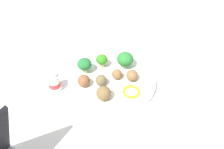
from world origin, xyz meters
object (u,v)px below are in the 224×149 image
Objects in this scene: broccoli_floret_center at (102,60)px; meatball_center at (132,75)px; meatball_near_rim at (104,93)px; plate at (112,81)px; meatball_front_right at (84,81)px; meatball_mid_left at (101,80)px; fork at (180,56)px; yogurt_bottle at (54,83)px; broccoli_floret_front_left at (125,59)px; napkin at (181,61)px; knife at (186,62)px; pepper_ring_back_left at (131,92)px; broccoli_floret_back_left at (84,64)px; meatball_back_left at (116,73)px.

meatball_center is (0.07, -0.09, -0.01)m from broccoli_floret_center.
meatball_center is 0.85× the size of meatball_near_rim.
plate is 7.23× the size of meatball_front_right.
meatball_mid_left is 0.10m from meatball_center.
fork is 0.45m from yogurt_bottle.
broccoli_floret_front_left is 0.16m from meatball_front_right.
fork is at bearing 73.57° from napkin.
broccoli_floret_center reaches higher than fork.
broccoli_floret_front_left reaches higher than meatball_mid_left.
meatball_front_right is at bearing -137.09° from broccoli_floret_center.
meatball_center is at bearing -171.32° from knife.
yogurt_bottle is (-0.09, 0.03, -0.01)m from meatball_front_right.
meatball_center reaches higher than pepper_ring_back_left.
meatball_mid_left is 0.32m from fork.
meatball_center is 0.23m from fork.
broccoli_floret_back_left reaches higher than meatball_near_rim.
broccoli_floret_back_left is at bearing 18.97° from yogurt_bottle.
meatball_mid_left is 0.32m from knife.
meatball_back_left is 0.26m from knife.
meatball_front_right is (-0.05, 0.01, 0.00)m from meatball_mid_left.
broccoli_floret_front_left is at bearing 171.13° from knife.
meatball_front_right is 0.15m from pepper_ring_back_left.
fork is at bearing 17.93° from meatball_center.
broccoli_floret_back_left is at bearing 100.67° from meatball_near_rim.
broccoli_floret_back_left reaches higher than knife.
meatball_front_right is (-0.02, -0.06, -0.01)m from broccoli_floret_back_left.
broccoli_floret_front_left is 0.08m from broccoli_floret_center.
meatball_front_right reaches higher than napkin.
pepper_ring_back_left reaches higher than napkin.
meatball_front_right is 0.11m from meatball_back_left.
plate is 5.05× the size of broccoli_floret_front_left.
meatball_near_rim is at bearing -99.03° from meatball_mid_left.
broccoli_floret_back_left is 0.35m from napkin.
meatball_back_left is 0.49× the size of yogurt_bottle.
plate is 0.09m from meatball_front_right.
broccoli_floret_back_left is 0.36m from knife.
meatball_front_right reaches higher than meatball_mid_left.
broccoli_floret_front_left is 0.22m from fork.
napkin is 0.02m from knife.
meatball_near_rim is at bearing -58.86° from meatball_front_right.
broccoli_floret_front_left is at bearing 17.13° from meatball_front_right.
broccoli_floret_front_left is at bearing 175.37° from napkin.
broccoli_floret_center is 1.04× the size of meatball_near_rim.
fork is (0.24, 0.12, -0.01)m from pepper_ring_back_left.
pepper_ring_back_left is at bearing -160.42° from knife.
plate is at bearing 17.82° from meatball_mid_left.
broccoli_floret_front_left is 1.70× the size of meatball_back_left.
plate is 0.28m from knife.
knife is at bearing 1.40° from meatball_back_left.
meatball_center is 0.12m from meatball_near_rim.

